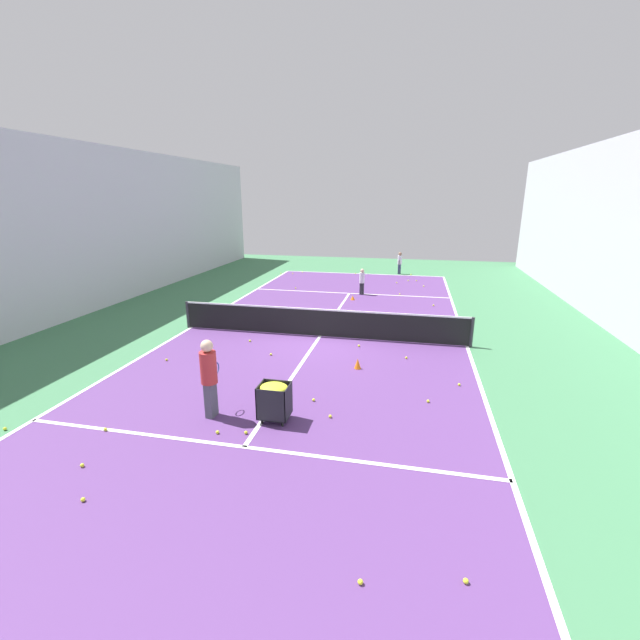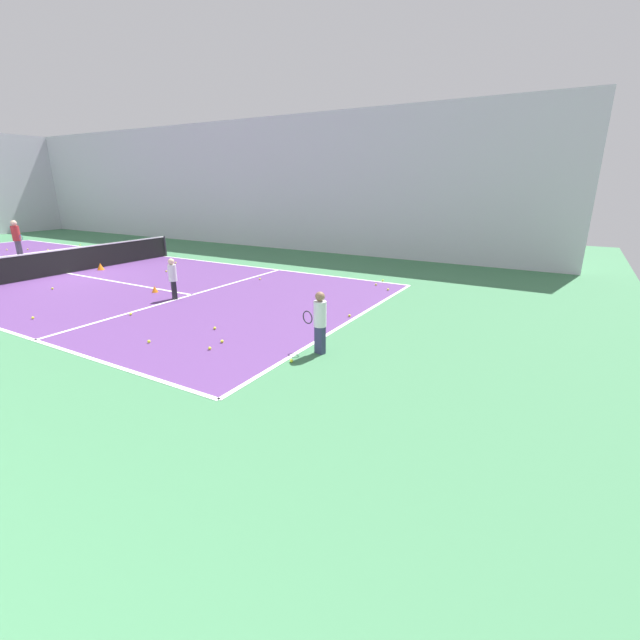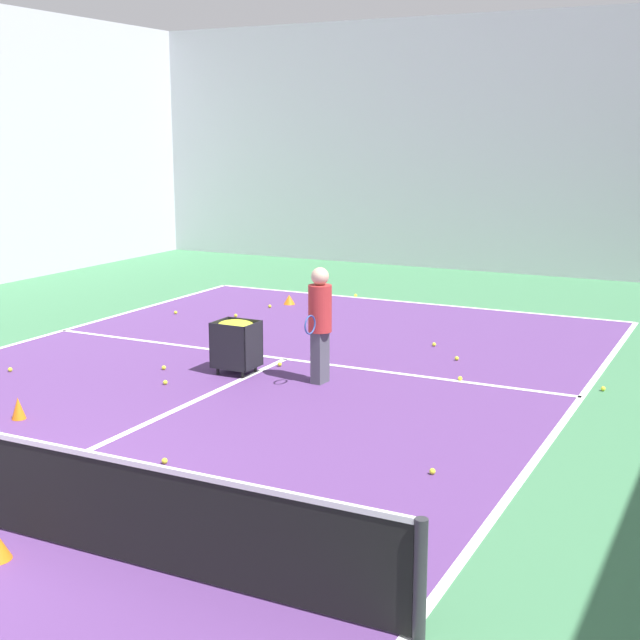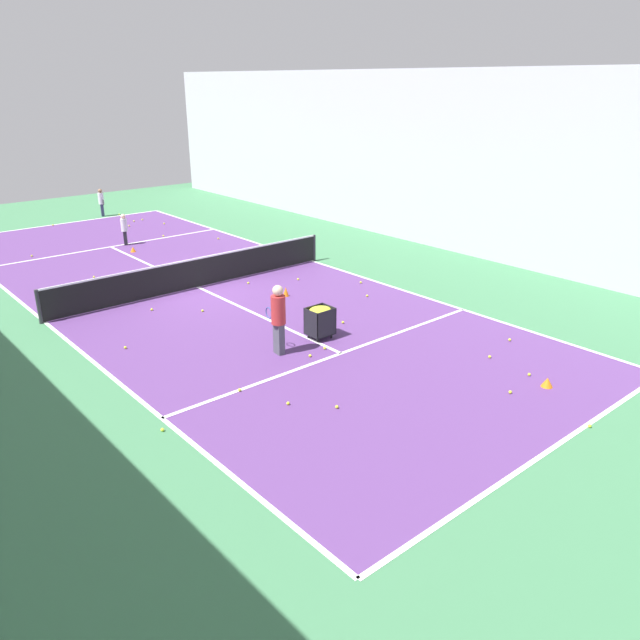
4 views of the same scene
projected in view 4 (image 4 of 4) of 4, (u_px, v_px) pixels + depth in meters
ground_plane at (198, 287)px, 19.82m from camera, size 38.52×38.52×0.00m
court_playing_area at (198, 287)px, 19.82m from camera, size 9.47×24.57×0.00m
line_baseline_near at (61, 224)px, 28.53m from camera, size 9.47×0.10×0.00m
line_baseline_far at (550, 450)px, 11.11m from camera, size 9.47×0.10×0.00m
line_sideline_left at (312, 261)px, 22.69m from camera, size 0.10×24.57×0.00m
line_sideline_right at (45, 322)px, 16.95m from camera, size 0.10×24.57×0.00m
line_service_near at (111, 247)px, 24.61m from camera, size 9.47×0.10×0.00m
line_service_far at (341, 353)px, 15.03m from camera, size 9.47×0.10×0.00m
line_centre_service at (198, 287)px, 19.82m from camera, size 0.10×13.52×0.00m
hall_enclosure_left at (410, 158)px, 24.56m from camera, size 0.15×34.82×6.57m
tennis_net at (197, 272)px, 19.64m from camera, size 9.77×0.10×0.96m
player_near_baseline at (101, 201)px, 29.85m from camera, size 0.32×0.62×1.32m
coach_at_net at (278, 315)px, 14.69m from camera, size 0.37×0.68×1.73m
child_midcourt at (124, 227)px, 24.65m from camera, size 0.34×0.34×1.24m
ball_cart at (320, 316)px, 15.74m from camera, size 0.63×0.54×0.83m
training_cone_0 at (547, 382)px, 13.37m from camera, size 0.25×0.25×0.21m
training_cone_1 at (133, 249)px, 23.85m from camera, size 0.20×0.20×0.20m
training_cone_2 at (159, 287)px, 19.43m from camera, size 0.27×0.27×0.27m
training_cone_3 at (286, 292)px, 18.96m from camera, size 0.19×0.19×0.29m
tennis_ball_0 at (529, 374)px, 13.88m from camera, size 0.07×0.07×0.07m
tennis_ball_1 at (60, 295)px, 19.00m from camera, size 0.07×0.07×0.07m
tennis_ball_2 at (53, 225)px, 28.13m from camera, size 0.07×0.07×0.07m
tennis_ball_3 at (510, 340)px, 15.74m from camera, size 0.07×0.07×0.07m
tennis_ball_4 at (203, 311)px, 17.72m from camera, size 0.07×0.07×0.07m
tennis_ball_6 at (490, 357)px, 14.77m from camera, size 0.07×0.07×0.07m
tennis_ball_7 at (125, 347)px, 15.28m from camera, size 0.07×0.07×0.07m
tennis_ball_8 at (142, 220)px, 29.24m from camera, size 0.07×0.07×0.07m
tennis_ball_9 at (119, 214)px, 30.38m from camera, size 0.07×0.07×0.07m
tennis_ball_10 at (590, 426)px, 11.82m from camera, size 0.07×0.07×0.07m
tennis_ball_11 at (211, 262)px, 22.45m from camera, size 0.07×0.07×0.07m
tennis_ball_12 at (162, 430)px, 11.69m from camera, size 0.07×0.07×0.07m
tennis_ball_13 at (164, 224)px, 28.43m from camera, size 0.07×0.07×0.07m
tennis_ball_14 at (312, 320)px, 17.02m from camera, size 0.07×0.07×0.07m
tennis_ball_15 at (367, 296)px, 18.94m from camera, size 0.07×0.07×0.07m
tennis_ball_17 at (152, 310)px, 17.80m from camera, size 0.07×0.07×0.07m
tennis_ball_18 at (510, 392)px, 13.10m from camera, size 0.07×0.07×0.07m
tennis_ball_19 at (298, 279)px, 20.50m from camera, size 0.07×0.07×0.07m
tennis_ball_20 at (325, 348)px, 15.24m from camera, size 0.07×0.07×0.07m
tennis_ball_21 at (218, 239)px, 25.75m from camera, size 0.07×0.07×0.07m
tennis_ball_22 at (240, 390)px, 13.19m from camera, size 0.07×0.07×0.07m
tennis_ball_23 at (129, 226)px, 28.01m from camera, size 0.07×0.07×0.07m
tennis_ball_24 at (248, 283)px, 20.13m from camera, size 0.07×0.07×0.07m
tennis_ball_25 at (163, 236)px, 26.21m from camera, size 0.07×0.07×0.07m
tennis_ball_26 at (343, 322)px, 16.87m from camera, size 0.07×0.07×0.07m
tennis_ball_28 at (310, 356)px, 14.83m from camera, size 0.07×0.07×0.07m
tennis_ball_29 at (361, 282)px, 20.18m from camera, size 0.07×0.07×0.07m
tennis_ball_30 at (288, 403)px, 12.65m from camera, size 0.07×0.07×0.07m
tennis_ball_31 at (94, 277)px, 20.74m from camera, size 0.07×0.07×0.07m
tennis_ball_32 at (134, 221)px, 28.92m from camera, size 0.07×0.07×0.07m
tennis_ball_33 at (337, 407)px, 12.51m from camera, size 0.07×0.07×0.07m
tennis_ball_34 at (32, 256)px, 23.23m from camera, size 0.07×0.07×0.07m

